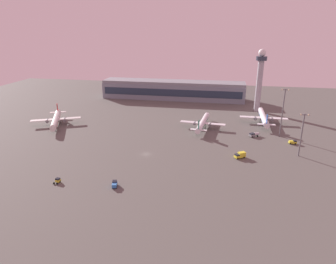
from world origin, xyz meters
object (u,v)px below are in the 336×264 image
airplane_terminal_side (203,123)px  apron_light_east (302,132)px  airplane_mid_apron (56,119)px  pushback_tug (58,180)px  baggage_tractor (115,184)px  apron_light_west (283,110)px  maintenance_van (293,142)px  fuel_truck (254,134)px  airplane_far_stand (264,117)px  control_tower (260,77)px  catering_truck (240,155)px

airplane_terminal_side → apron_light_east: bearing=-29.7°
airplane_mid_apron → pushback_tug: 84.91m
apron_light_east → baggage_tractor: bearing=-150.1°
airplane_mid_apron → pushback_tug: bearing=95.2°
apron_light_east → apron_light_west: size_ratio=0.78×
maintenance_van → fuel_truck: bearing=-117.3°
baggage_tractor → apron_light_west: (77.75, 76.56, 15.39)m
airplane_far_stand → apron_light_east: (11.90, -55.09, 9.20)m
maintenance_van → pushback_tug: bearing=-64.3°
airplane_terminal_side → apron_light_east: (52.41, -36.16, 9.51)m
airplane_mid_apron → control_tower: bearing=179.2°
airplane_mid_apron → fuel_truck: airplane_mid_apron is taller
control_tower → catering_truck: bearing=-99.7°
airplane_mid_apron → pushback_tug: (42.72, -73.33, -2.98)m
airplane_mid_apron → airplane_far_stand: (138.77, 30.63, -0.04)m
catering_truck → apron_light_east: bearing=-106.5°
fuel_truck → apron_light_east: (20.44, -25.54, 11.85)m
fuel_truck → apron_light_east: 34.79m
maintenance_van → apron_light_east: bearing=-7.4°
airplane_far_stand → catering_truck: bearing=-105.6°
pushback_tug → control_tower: bearing=61.0°
control_tower → airplane_mid_apron: bearing=-155.8°
airplane_far_stand → maintenance_van: bearing=-71.6°
maintenance_van → apron_light_east: apron_light_east is taller
maintenance_van → baggage_tractor: (-83.24, -64.82, 0.00)m
control_tower → airplane_terminal_side: control_tower is taller
airplane_mid_apron → airplane_terminal_side: size_ratio=1.03×
control_tower → maintenance_van: control_tower is taller
airplane_mid_apron → maintenance_van: size_ratio=9.10×
airplane_far_stand → catering_truck: 65.81m
airplane_mid_apron → pushback_tug: airplane_mid_apron is taller
control_tower → airplane_mid_apron: (-136.95, -61.46, -23.11)m
maintenance_van → apron_light_east: (-0.52, -17.23, 12.03)m
airplane_terminal_side → fuel_truck: airplane_terminal_side is taller
apron_light_east → airplane_mid_apron: bearing=170.8°
airplane_mid_apron → baggage_tractor: airplane_mid_apron is taller
airplane_mid_apron → catering_truck: 125.19m
airplane_far_stand → apron_light_west: size_ratio=1.41×
apron_light_east → pushback_tug: bearing=-155.6°
catering_truck → baggage_tractor: (-52.88, -39.42, -0.40)m
airplane_mid_apron → baggage_tractor: size_ratio=8.70×
control_tower → fuel_truck: control_tower is taller
airplane_terminal_side → pushback_tug: (-55.54, -85.02, -2.64)m
catering_truck → airplane_far_stand: bearing=-47.7°
airplane_far_stand → airplane_terminal_side: bearing=-154.7°
pushback_tug → baggage_tractor: 25.26m
pushback_tug → apron_light_east: 119.11m
catering_truck → pushback_tug: 88.07m
fuel_truck → apron_light_east: size_ratio=0.28×
apron_light_west → maintenance_van: bearing=-64.9°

